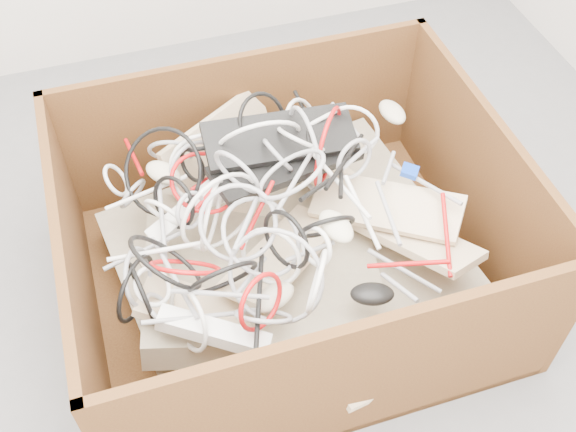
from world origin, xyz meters
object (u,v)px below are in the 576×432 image
object	(u,v)px
vga_plug	(410,171)
cardboard_box	(285,260)
power_strip_left	(192,208)
power_strip_right	(214,332)

from	to	relation	value
vga_plug	cardboard_box	bearing A→B (deg)	-141.10
cardboard_box	vga_plug	bearing A→B (deg)	3.33
power_strip_left	power_strip_right	size ratio (longest dim) A/B	1.01
power_strip_left	vga_plug	distance (m)	0.60
power_strip_right	vga_plug	size ratio (longest dim) A/B	6.00
cardboard_box	vga_plug	size ratio (longest dim) A/B	26.07
power_strip_right	vga_plug	xyz separation A→B (m)	(0.63, 0.31, 0.04)
power_strip_left	power_strip_right	world-z (taller)	power_strip_left
cardboard_box	power_strip_right	world-z (taller)	cardboard_box
cardboard_box	power_strip_left	xyz separation A→B (m)	(-0.23, 0.09, 0.21)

